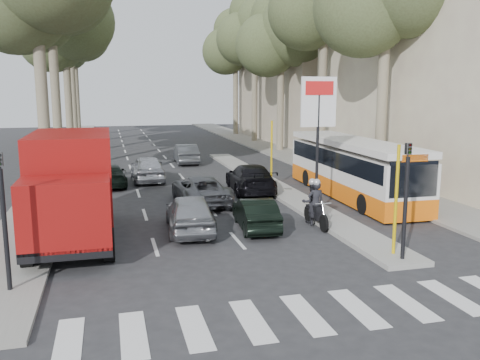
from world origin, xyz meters
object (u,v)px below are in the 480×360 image
object	(u,v)px
red_truck	(72,185)
city_bus	(352,167)
dark_hatchback	(256,213)
motorcycle	(314,204)
silver_hatchback	(190,213)

from	to	relation	value
red_truck	city_bus	distance (m)	13.18
dark_hatchback	city_bus	xyz separation A→B (m)	(6.08, 4.35, 0.88)
city_bus	motorcycle	size ratio (longest dim) A/B	4.92
dark_hatchback	red_truck	size ratio (longest dim) A/B	0.52
silver_hatchback	dark_hatchback	world-z (taller)	silver_hatchback
silver_hatchback	city_bus	world-z (taller)	city_bus
red_truck	motorcycle	bearing A→B (deg)	-1.15
city_bus	motorcycle	bearing A→B (deg)	-129.45
red_truck	dark_hatchback	bearing A→B (deg)	-1.15
city_bus	motorcycle	world-z (taller)	city_bus
silver_hatchback	city_bus	bearing A→B (deg)	-150.20
silver_hatchback	city_bus	size ratio (longest dim) A/B	0.38
dark_hatchback	motorcycle	size ratio (longest dim) A/B	1.65
red_truck	city_bus	xyz separation A→B (m)	(12.49, 4.21, -0.45)
silver_hatchback	motorcycle	xyz separation A→B (m)	(4.69, -0.31, 0.14)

